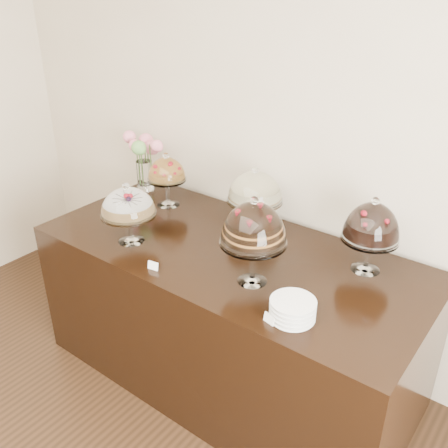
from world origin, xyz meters
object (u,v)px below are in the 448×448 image
Objects in this scene: cake_stand_cheesecake at (255,189)px; cake_stand_choco_layer at (254,227)px; cake_stand_sugar_sponge at (128,205)px; plate_stack at (293,310)px; cake_stand_dark_choco at (372,225)px; cake_stand_fruit_tart at (167,172)px; display_counter at (229,315)px; flower_vase at (144,155)px.

cake_stand_choco_layer is at bearing -56.81° from cake_stand_cheesecake.
cake_stand_sugar_sponge is at bearing -174.31° from cake_stand_choco_layer.
cake_stand_choco_layer is 2.31× the size of plate_stack.
cake_stand_choco_layer is 0.60m from cake_stand_dark_choco.
cake_stand_cheesecake is at bearing 176.38° from cake_stand_dark_choco.
cake_stand_sugar_sponge is at bearing -129.17° from cake_stand_cheesecake.
cake_stand_fruit_tart is 1.39m from plate_stack.
display_counter is at bearing 146.66° from cake_stand_choco_layer.
plate_stack is (0.31, -0.14, -0.26)m from cake_stand_choco_layer.
cake_stand_cheesecake is 0.73m from cake_stand_dark_choco.
cake_stand_dark_choco is at bearing 23.69° from cake_stand_sugar_sponge.
cake_stand_dark_choco is 1.14× the size of cake_stand_fruit_tart.
flower_vase is 1.99× the size of plate_stack.
flower_vase reaches higher than plate_stack.
cake_stand_fruit_tart is at bearing 156.32° from plate_stack.
cake_stand_choco_layer is at bearing -23.48° from cake_stand_fruit_tart.
cake_stand_cheesecake is 1.93× the size of plate_stack.
cake_stand_choco_layer is at bearing -132.49° from cake_stand_dark_choco.
cake_stand_fruit_tart is (-0.67, 0.23, 0.68)m from display_counter.
display_counter is 0.98m from cake_stand_fruit_tart.
cake_stand_dark_choco reaches higher than cake_stand_fruit_tart.
cake_stand_dark_choco is (0.73, -0.05, 0.01)m from cake_stand_cheesecake.
cake_stand_dark_choco is 0.63m from plate_stack.
plate_stack is at bearing -22.91° from flower_vase.
cake_stand_dark_choco is 1.68m from flower_vase.
cake_stand_sugar_sponge is at bearing -152.98° from display_counter.
cake_stand_sugar_sponge is at bearing -51.13° from flower_vase.
flower_vase reaches higher than cake_stand_cheesecake.
display_counter is 4.78× the size of cake_stand_choco_layer.
cake_stand_cheesecake is at bearing 6.92° from cake_stand_fruit_tart.
cake_stand_dark_choco is (0.41, 0.44, -0.05)m from cake_stand_choco_layer.
plate_stack is at bearing -23.68° from cake_stand_fruit_tart.
cake_stand_fruit_tart is at bearing -173.08° from cake_stand_cheesecake.
cake_stand_choco_layer is at bearing -22.57° from flower_vase.
cake_stand_dark_choco reaches higher than flower_vase.
cake_stand_choco_layer is at bearing 155.72° from plate_stack.
cake_stand_choco_layer reaches higher than display_counter.
cake_stand_dark_choco is (1.19, 0.52, 0.03)m from cake_stand_sugar_sponge.
display_counter is 0.82m from cake_stand_choco_layer.
flower_vase is (-1.27, 0.53, -0.06)m from cake_stand_choco_layer.
cake_stand_choco_layer is at bearing -33.34° from display_counter.
cake_stand_fruit_tart is at bearing 161.04° from display_counter.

